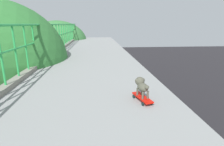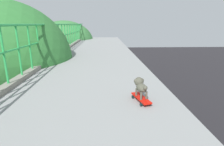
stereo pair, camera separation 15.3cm
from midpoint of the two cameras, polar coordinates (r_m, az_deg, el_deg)
The scene contains 5 objects.
car_green_fifth at distance 15.91m, azimuth -27.13°, elevation -12.40°, with size 1.96×4.43×1.43m.
city_bus at distance 27.48m, azimuth -25.70°, elevation 1.86°, with size 2.74×10.80×3.49m.
roadside_tree_far at distance 17.22m, azimuth -16.98°, elevation 9.00°, with size 5.21×5.21×7.93m.
toy_skateboard at distance 3.21m, azimuth 8.21°, elevation -7.75°, with size 0.28×0.54×0.08m.
small_dog at distance 3.17m, azimuth 7.97°, elevation -3.77°, with size 0.23×0.38×0.33m.
Camera 1 is at (1.61, -0.06, 7.65)m, focal length 28.94 mm.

